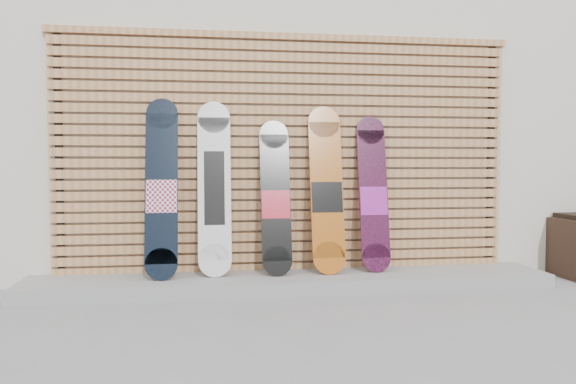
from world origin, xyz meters
The scene contains 9 objects.
ground centered at (0.00, 0.00, 0.00)m, with size 80.00×80.00×0.00m, color gray.
building centered at (0.50, 3.50, 1.80)m, with size 12.00×5.00×3.60m, color beige.
concrete_step centered at (-0.15, 0.68, 0.06)m, with size 4.60×0.70×0.12m, color gray.
slat_wall centered at (-0.15, 0.97, 1.21)m, with size 4.26×0.08×2.29m.
snowboard_0 centered at (-1.27, 0.75, 0.89)m, with size 0.28×0.37×1.56m.
snowboard_1 centered at (-0.82, 0.80, 0.89)m, with size 0.29×0.30×1.54m.
snowboard_2 centered at (-0.28, 0.78, 0.80)m, with size 0.26×0.33×1.38m.
snowboard_3 centered at (0.18, 0.78, 0.86)m, with size 0.30×0.33×1.51m.
snowboard_4 centered at (0.63, 0.80, 0.82)m, with size 0.27×0.29×1.43m.
Camera 1 is at (-0.89, -4.18, 1.11)m, focal length 35.00 mm.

